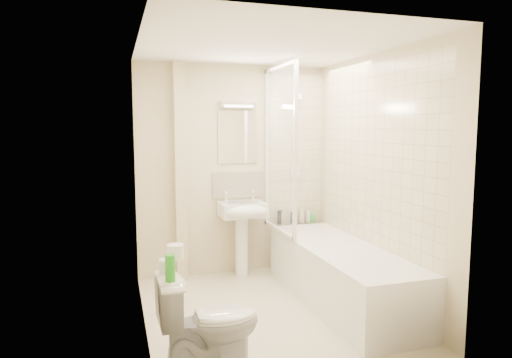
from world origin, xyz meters
name	(u,v)px	position (x,y,z in m)	size (l,w,h in m)	color
floor	(268,312)	(0.00, 0.00, 0.00)	(2.50, 2.50, 0.00)	beige
wall_back	(233,170)	(0.00, 1.25, 1.20)	(2.20, 0.02, 2.40)	beige
wall_left	(142,188)	(-1.10, 0.00, 1.20)	(0.02, 2.50, 2.40)	beige
wall_right	(376,179)	(1.10, 0.00, 1.20)	(0.02, 2.50, 2.40)	beige
ceiling	(269,45)	(0.00, 0.00, 2.40)	(2.20, 2.50, 0.02)	white
tile_back	(294,150)	(0.75, 1.24, 1.42)	(0.70, 0.01, 1.75)	beige
tile_right	(374,155)	(1.09, 0.02, 1.42)	(0.01, 2.10, 1.75)	beige
pipe_boxing	(180,172)	(-0.62, 1.19, 1.20)	(0.12, 0.12, 2.40)	beige
splashback	(238,185)	(0.05, 1.24, 1.03)	(0.60, 0.01, 0.30)	beige
mirror	(238,137)	(0.05, 1.24, 1.58)	(0.46, 0.01, 0.60)	white
strip_light	(238,104)	(0.05, 1.22, 1.95)	(0.42, 0.07, 0.07)	silver
bathtub	(340,273)	(0.75, 0.02, 0.29)	(0.70, 2.10, 0.55)	white
shower_screen	(280,150)	(0.40, 0.80, 1.45)	(0.04, 0.92, 1.80)	white
shower_fixture	(296,140)	(0.75, 1.19, 1.55)	(0.10, 0.16, 0.99)	white
pedestal_sink	(243,218)	(0.05, 1.01, 0.68)	(0.50, 0.47, 0.97)	white
bottle_black_a	(280,217)	(0.54, 1.16, 0.63)	(0.06, 0.06, 0.17)	black
bottle_white_a	(280,218)	(0.55, 1.16, 0.62)	(0.05, 0.05, 0.14)	silver
bottle_blue	(293,218)	(0.71, 1.16, 0.62)	(0.06, 0.06, 0.14)	navy
bottle_cream	(302,215)	(0.82, 1.16, 0.64)	(0.06, 0.06, 0.18)	beige
bottle_white_b	(308,217)	(0.91, 1.16, 0.62)	(0.05, 0.05, 0.14)	silver
bottle_green	(312,218)	(0.96, 1.16, 0.60)	(0.06, 0.06, 0.10)	green
toilet	(209,322)	(-0.72, -0.85, 0.35)	(0.70, 0.41, 0.71)	white
toilet_roll_lower	(167,266)	(-0.99, -0.75, 0.75)	(0.11, 0.11, 0.09)	white
toilet_roll_upper	(175,252)	(-0.93, -0.76, 0.85)	(0.11, 0.11, 0.10)	white
green_bottle	(170,268)	(-0.99, -0.94, 0.80)	(0.06, 0.06, 0.17)	green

